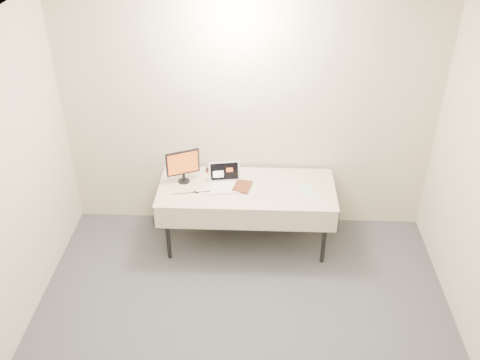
{
  "coord_description": "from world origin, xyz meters",
  "views": [
    {
      "loc": [
        0.12,
        -2.65,
        3.83
      ],
      "look_at": [
        -0.07,
        1.99,
        0.86
      ],
      "focal_mm": 40.0,
      "sensor_mm": 36.0,
      "label": 1
    }
  ],
  "objects_px": {
    "laptop": "(225,181)",
    "book": "(234,177)",
    "monitor": "(183,164)",
    "table": "(247,192)"
  },
  "relations": [
    {
      "from": "table",
      "to": "book",
      "type": "xyz_separation_m",
      "value": [
        -0.13,
        0.01,
        0.18
      ]
    },
    {
      "from": "table",
      "to": "book",
      "type": "height_order",
      "value": "book"
    },
    {
      "from": "book",
      "to": "table",
      "type": "bearing_deg",
      "value": 7.13
    },
    {
      "from": "laptop",
      "to": "monitor",
      "type": "relative_size",
      "value": 1.01
    },
    {
      "from": "laptop",
      "to": "book",
      "type": "bearing_deg",
      "value": -18.79
    },
    {
      "from": "table",
      "to": "laptop",
      "type": "xyz_separation_m",
      "value": [
        -0.23,
        0.03,
        0.12
      ]
    },
    {
      "from": "monitor",
      "to": "table",
      "type": "bearing_deg",
      "value": -31.0
    },
    {
      "from": "laptop",
      "to": "book",
      "type": "xyz_separation_m",
      "value": [
        0.1,
        -0.02,
        0.06
      ]
    },
    {
      "from": "monitor",
      "to": "book",
      "type": "bearing_deg",
      "value": -31.2
    },
    {
      "from": "monitor",
      "to": "book",
      "type": "height_order",
      "value": "monitor"
    }
  ]
}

